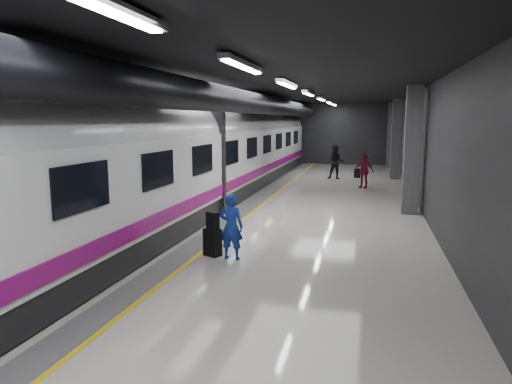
# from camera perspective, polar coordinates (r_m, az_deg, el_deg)

# --- Properties ---
(ground) EXTENTS (40.00, 40.00, 0.00)m
(ground) POSITION_cam_1_polar(r_m,az_deg,el_deg) (15.59, 2.22, -3.29)
(ground) COLOR beige
(ground) RESTS_ON ground
(platform_hall) EXTENTS (10.02, 40.02, 4.51)m
(platform_hall) POSITION_cam_1_polar(r_m,az_deg,el_deg) (16.23, 1.99, 9.78)
(platform_hall) COLOR black
(platform_hall) RESTS_ON ground
(train) EXTENTS (3.05, 38.00, 4.05)m
(train) POSITION_cam_1_polar(r_m,az_deg,el_deg) (16.25, -9.05, 4.49)
(train) COLOR black
(train) RESTS_ON ground
(traveler_main) EXTENTS (0.60, 0.41, 1.60)m
(traveler_main) POSITION_cam_1_polar(r_m,az_deg,el_deg) (10.93, -3.11, -4.34)
(traveler_main) COLOR #1746B2
(traveler_main) RESTS_ON ground
(suitcase_main) EXTENTS (0.49, 0.41, 0.68)m
(suitcase_main) POSITION_cam_1_polar(r_m,az_deg,el_deg) (11.34, -5.46, -6.28)
(suitcase_main) COLOR black
(suitcase_main) RESTS_ON ground
(shoulder_bag) EXTENTS (0.36, 0.31, 0.43)m
(shoulder_bag) POSITION_cam_1_polar(r_m,az_deg,el_deg) (11.17, -5.43, -3.58)
(shoulder_bag) COLOR black
(shoulder_bag) RESTS_ON suitcase_main
(traveler_far_a) EXTENTS (0.95, 0.75, 1.93)m
(traveler_far_a) POSITION_cam_1_polar(r_m,az_deg,el_deg) (26.15, 9.94, 3.71)
(traveler_far_a) COLOR black
(traveler_far_a) RESTS_ON ground
(traveler_far_b) EXTENTS (1.07, 0.76, 1.68)m
(traveler_far_b) POSITION_cam_1_polar(r_m,az_deg,el_deg) (22.97, 13.32, 2.57)
(traveler_far_b) COLOR maroon
(traveler_far_b) RESTS_ON ground
(suitcase_far) EXTENTS (0.38, 0.27, 0.52)m
(suitcase_far) POSITION_cam_1_polar(r_m,az_deg,el_deg) (27.06, 12.53, 2.31)
(suitcase_far) COLOR black
(suitcase_far) RESTS_ON ground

